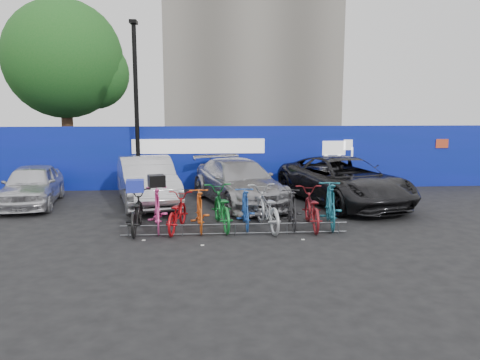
{
  "coord_description": "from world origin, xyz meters",
  "views": [
    {
      "loc": [
        -0.65,
        -11.79,
        3.18
      ],
      "look_at": [
        0.3,
        2.0,
        0.97
      ],
      "focal_mm": 35.0,
      "sensor_mm": 36.0,
      "label": 1
    }
  ],
  "objects": [
    {
      "name": "lamppost",
      "position": [
        -3.2,
        5.4,
        3.27
      ],
      "size": [
        0.25,
        0.5,
        6.11
      ],
      "color": "black",
      "rests_on": "ground"
    },
    {
      "name": "bike_0",
      "position": [
        -2.49,
        -0.07,
        0.51
      ],
      "size": [
        0.75,
        1.97,
        1.02
      ],
      "primitive_type": "imported",
      "rotation": [
        0.0,
        0.0,
        3.18
      ],
      "color": "black",
      "rests_on": "ground"
    },
    {
      "name": "car_0",
      "position": [
        -6.27,
        3.35,
        0.66
      ],
      "size": [
        2.1,
        4.06,
        1.32
      ],
      "primitive_type": "imported",
      "rotation": [
        0.0,
        0.0,
        0.14
      ],
      "color": "silver",
      "rests_on": "ground"
    },
    {
      "name": "car_3",
      "position": [
        3.73,
        2.91,
        0.76
      ],
      "size": [
        3.93,
        5.93,
        1.51
      ],
      "primitive_type": "imported",
      "rotation": [
        0.0,
        0.0,
        0.28
      ],
      "color": "black",
      "rests_on": "ground"
    },
    {
      "name": "car_1",
      "position": [
        -2.64,
        3.33,
        0.76
      ],
      "size": [
        2.7,
        4.86,
        1.52
      ],
      "primitive_type": "imported",
      "rotation": [
        0.0,
        0.0,
        0.25
      ],
      "color": "#B9B9BE",
      "rests_on": "ground"
    },
    {
      "name": "bike_1",
      "position": [
        -1.96,
        0.05,
        0.57
      ],
      "size": [
        0.77,
        1.94,
        1.13
      ],
      "primitive_type": "imported",
      "rotation": [
        0.0,
        0.0,
        3.27
      ],
      "color": "#EB4597",
      "rests_on": "ground"
    },
    {
      "name": "bike_9",
      "position": [
        2.55,
        0.05,
        0.6
      ],
      "size": [
        0.86,
        2.05,
        1.19
      ],
      "primitive_type": "imported",
      "rotation": [
        0.0,
        0.0,
        2.99
      ],
      "color": "#1B6578",
      "rests_on": "ground"
    },
    {
      "name": "hoarding",
      "position": [
        0.01,
        6.0,
        1.2
      ],
      "size": [
        22.0,
        0.18,
        2.4
      ],
      "color": "navy",
      "rests_on": "ground"
    },
    {
      "name": "bike_8",
      "position": [
        2.03,
        -0.02,
        0.52
      ],
      "size": [
        0.8,
        2.02,
        1.04
      ],
      "primitive_type": "imported",
      "rotation": [
        0.0,
        0.0,
        3.09
      ],
      "color": "maroon",
      "rests_on": "ground"
    },
    {
      "name": "bike_4",
      "position": [
        -0.32,
        0.15,
        0.54
      ],
      "size": [
        1.01,
        2.14,
        1.08
      ],
      "primitive_type": "imported",
      "rotation": [
        0.0,
        0.0,
        3.29
      ],
      "color": "#14742C",
      "rests_on": "ground"
    },
    {
      "name": "tree",
      "position": [
        -6.77,
        10.06,
        5.07
      ],
      "size": [
        5.4,
        5.2,
        7.8
      ],
      "color": "#382314",
      "rests_on": "ground"
    },
    {
      "name": "bike_6",
      "position": [
        0.85,
        -0.05,
        0.55
      ],
      "size": [
        1.03,
        2.18,
        1.1
      ],
      "primitive_type": "imported",
      "rotation": [
        0.0,
        0.0,
        3.29
      ],
      "color": "#A5A9AE",
      "rests_on": "ground"
    },
    {
      "name": "car_2",
      "position": [
        0.34,
        3.19,
        0.71
      ],
      "size": [
        3.4,
        5.28,
        1.42
      ],
      "primitive_type": "imported",
      "rotation": [
        0.0,
        0.0,
        0.31
      ],
      "color": "#9D9CA1",
      "rests_on": "ground"
    },
    {
      "name": "cargo_crate",
      "position": [
        -2.49,
        -0.07,
        1.18
      ],
      "size": [
        0.46,
        0.37,
        0.31
      ],
      "primitive_type": "cube",
      "rotation": [
        0.0,
        0.0,
        0.1
      ],
      "color": "#202FB4",
      "rests_on": "bike_0"
    },
    {
      "name": "bike_5",
      "position": [
        0.31,
        0.1,
        0.52
      ],
      "size": [
        0.49,
        1.72,
        1.04
      ],
      "primitive_type": "imported",
      "rotation": [
        0.0,
        0.0,
        3.14
      ],
      "color": "#1E4AA1",
      "rests_on": "ground"
    },
    {
      "name": "bike_3",
      "position": [
        -0.88,
        -0.05,
        0.53
      ],
      "size": [
        0.62,
        1.78,
        1.05
      ],
      "primitive_type": "imported",
      "rotation": [
        0.0,
        0.0,
        3.21
      ],
      "color": "#D85718",
      "rests_on": "ground"
    },
    {
      "name": "bike_7",
      "position": [
        1.53,
        0.06,
        0.5
      ],
      "size": [
        0.57,
        1.7,
        1.01
      ],
      "primitive_type": "imported",
      "rotation": [
        0.0,
        0.0,
        3.08
      ],
      "color": "black",
      "rests_on": "ground"
    },
    {
      "name": "ground",
      "position": [
        0.0,
        0.0,
        0.0
      ],
      "size": [
        100.0,
        100.0,
        0.0
      ],
      "primitive_type": "plane",
      "color": "black",
      "rests_on": "ground"
    },
    {
      "name": "bike_rack",
      "position": [
        -0.0,
        -0.6,
        0.16
      ],
      "size": [
        5.6,
        0.03,
        0.3
      ],
      "color": "#595B60",
      "rests_on": "ground"
    },
    {
      "name": "cargo_topcase",
      "position": [
        -1.96,
        0.05,
        1.28
      ],
      "size": [
        0.49,
        0.46,
        0.3
      ],
      "primitive_type": "cube",
      "rotation": [
        0.0,
        0.0,
        0.28
      ],
      "color": "black",
      "rests_on": "bike_1"
    },
    {
      "name": "bike_2",
      "position": [
        -1.46,
        -0.06,
        0.47
      ],
      "size": [
        0.91,
        1.87,
        0.94
      ],
      "primitive_type": "imported",
      "rotation": [
        0.0,
        0.0,
        2.98
      ],
      "color": "#B00C12",
      "rests_on": "ground"
    }
  ]
}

